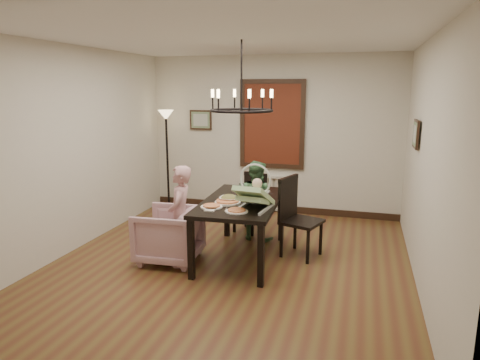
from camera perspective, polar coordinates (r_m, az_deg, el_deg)
The scene contains 17 objects.
room_shell at distance 5.63m, azimuth -0.18°, elevation 3.74°, with size 4.51×5.00×2.81m.
dining_table at distance 5.60m, azimuth 0.19°, elevation -3.52°, with size 1.03×1.74×0.80m.
chair_far at distance 6.71m, azimuth 1.22°, elevation -3.07°, with size 0.41×0.41×0.92m, color black, non-canonical shape.
chair_right at distance 5.77m, azimuth 8.25°, elevation -4.94°, with size 0.48×0.48×1.08m, color black, non-canonical shape.
armchair at distance 5.69m, azimuth -9.47°, elevation -7.21°, with size 0.76×0.78×0.71m, color #CA9AB0.
elderly_woman at distance 5.49m, azimuth -7.94°, elevation -5.88°, with size 0.39×0.26×1.07m, color #C58B8E.
seated_man at distance 6.37m, azimuth 2.08°, elevation -3.61°, with size 0.48×0.37×0.99m, color #467749.
baby_bouncer at distance 5.12m, azimuth 1.90°, elevation -1.85°, with size 0.42×0.58×0.38m, color #AED995, non-canonical shape.
salad_bowl at distance 5.50m, azimuth -1.49°, elevation -2.51°, with size 0.29×0.29×0.07m, color white.
pizza_platter at distance 5.42m, azimuth -1.67°, elevation -2.90°, with size 0.33×0.33×0.04m, color tan.
drinking_glass at distance 5.47m, azimuth 0.55°, elevation -2.26°, with size 0.07×0.07×0.13m, color silver.
window_blinds at distance 7.63m, azimuth 4.29°, elevation 7.41°, with size 1.00×0.03×1.40m, color maroon.
radiator at distance 7.85m, azimuth 4.18°, elevation -1.72°, with size 0.92×0.12×0.62m, color silver, non-canonical shape.
picture_back at distance 8.02m, azimuth -5.26°, elevation 7.98°, with size 0.42×0.03×0.36m, color black.
picture_right at distance 5.94m, azimuth 22.41°, elevation 5.70°, with size 0.42×0.03×0.36m, color black.
floor_lamp at distance 8.04m, azimuth -9.65°, elevation 2.48°, with size 0.30×0.30×1.80m, color black, non-canonical shape.
chandelier at distance 5.40m, azimuth 0.20°, elevation 9.25°, with size 0.80×0.80×0.04m, color black.
Camera 1 is at (1.57, -4.98, 2.22)m, focal length 32.00 mm.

